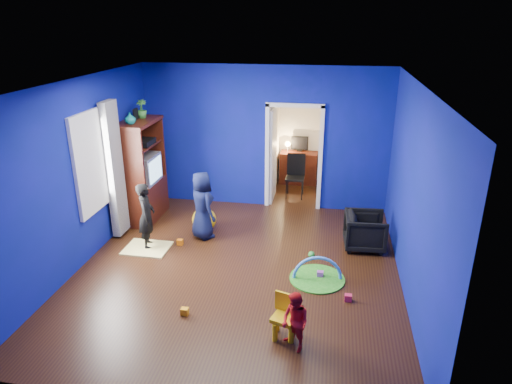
% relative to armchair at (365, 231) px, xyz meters
% --- Properties ---
extents(floor, '(5.00, 5.50, 0.01)m').
position_rel_armchair_xyz_m(floor, '(-2.00, -1.12, -0.31)').
color(floor, black).
rests_on(floor, ground).
extents(ceiling, '(5.00, 5.50, 0.01)m').
position_rel_armchair_xyz_m(ceiling, '(-2.00, -1.12, 2.59)').
color(ceiling, white).
rests_on(ceiling, wall_back).
extents(wall_back, '(5.00, 0.02, 2.90)m').
position_rel_armchair_xyz_m(wall_back, '(-2.00, 1.63, 1.14)').
color(wall_back, navy).
rests_on(wall_back, floor).
extents(wall_front, '(5.00, 0.02, 2.90)m').
position_rel_armchair_xyz_m(wall_front, '(-2.00, -3.87, 1.14)').
color(wall_front, navy).
rests_on(wall_front, floor).
extents(wall_left, '(0.02, 5.50, 2.90)m').
position_rel_armchair_xyz_m(wall_left, '(-4.50, -1.12, 1.14)').
color(wall_left, navy).
rests_on(wall_left, floor).
extents(wall_right, '(0.02, 5.50, 2.90)m').
position_rel_armchair_xyz_m(wall_right, '(0.50, -1.12, 1.14)').
color(wall_right, navy).
rests_on(wall_right, floor).
extents(alcove, '(1.00, 1.75, 2.50)m').
position_rel_armchair_xyz_m(alcove, '(-1.40, 2.51, 0.94)').
color(alcove, silver).
rests_on(alcove, floor).
extents(armchair, '(0.72, 0.71, 0.63)m').
position_rel_armchair_xyz_m(armchair, '(0.00, 0.00, 0.00)').
color(armchair, black).
rests_on(armchair, floor).
extents(child_black, '(0.39, 0.49, 1.17)m').
position_rel_armchair_xyz_m(child_black, '(-3.69, -0.59, 0.27)').
color(child_black, black).
rests_on(child_black, floor).
extents(child_navy, '(0.70, 0.71, 1.24)m').
position_rel_armchair_xyz_m(child_navy, '(-2.86, -0.07, 0.30)').
color(child_navy, '#0E0F36').
rests_on(child_navy, floor).
extents(toddler_red, '(0.46, 0.46, 0.76)m').
position_rel_armchair_xyz_m(toddler_red, '(-0.96, -2.78, 0.07)').
color(toddler_red, '#AF1213').
rests_on(toddler_red, floor).
extents(vase, '(0.24, 0.24, 0.21)m').
position_rel_armchair_xyz_m(vase, '(-4.22, 0.27, 1.75)').
color(vase, '#0B555E').
rests_on(vase, tv_armoire).
extents(potted_plant, '(0.24, 0.24, 0.35)m').
position_rel_armchair_xyz_m(potted_plant, '(-4.22, 0.79, 1.82)').
color(potted_plant, '#357F2E').
rests_on(potted_plant, tv_armoire).
extents(tv_armoire, '(0.58, 1.14, 1.96)m').
position_rel_armchair_xyz_m(tv_armoire, '(-4.22, 0.57, 0.67)').
color(tv_armoire, '#3B1809').
rests_on(tv_armoire, floor).
extents(crt_tv, '(0.46, 0.70, 0.54)m').
position_rel_armchair_xyz_m(crt_tv, '(-4.18, 0.57, 0.71)').
color(crt_tv, silver).
rests_on(crt_tv, tv_armoire).
extents(yellow_blanket, '(0.76, 0.61, 0.03)m').
position_rel_armchair_xyz_m(yellow_blanket, '(-3.69, -0.69, -0.30)').
color(yellow_blanket, '#F2E07A').
rests_on(yellow_blanket, floor).
extents(hopper_ball, '(0.45, 0.45, 0.45)m').
position_rel_armchair_xyz_m(hopper_ball, '(-2.91, 0.18, -0.09)').
color(hopper_ball, yellow).
rests_on(hopper_ball, floor).
extents(kid_chair, '(0.35, 0.35, 0.50)m').
position_rel_armchair_xyz_m(kid_chair, '(-1.11, -2.58, -0.06)').
color(kid_chair, yellow).
rests_on(kid_chair, floor).
extents(play_mat, '(0.84, 0.84, 0.02)m').
position_rel_armchair_xyz_m(play_mat, '(-0.76, -1.18, -0.30)').
color(play_mat, green).
rests_on(play_mat, floor).
extents(toy_arch, '(0.76, 0.15, 0.76)m').
position_rel_armchair_xyz_m(toy_arch, '(-0.76, -1.18, -0.29)').
color(toy_arch, '#3F8CD8').
rests_on(toy_arch, floor).
extents(window_left, '(0.03, 0.95, 1.55)m').
position_rel_armchair_xyz_m(window_left, '(-4.49, -0.77, 1.24)').
color(window_left, white).
rests_on(window_left, wall_left).
extents(curtain, '(0.14, 0.42, 2.40)m').
position_rel_armchair_xyz_m(curtain, '(-4.37, -0.22, 0.94)').
color(curtain, slate).
rests_on(curtain, floor).
extents(doorway, '(1.16, 0.10, 2.10)m').
position_rel_armchair_xyz_m(doorway, '(-1.40, 1.63, 0.74)').
color(doorway, white).
rests_on(doorway, floor).
extents(study_desk, '(0.88, 0.44, 0.75)m').
position_rel_armchair_xyz_m(study_desk, '(-1.40, 3.14, 0.06)').
color(study_desk, '#3D140A').
rests_on(study_desk, floor).
extents(desk_monitor, '(0.40, 0.05, 0.32)m').
position_rel_armchair_xyz_m(desk_monitor, '(-1.40, 3.26, 0.64)').
color(desk_monitor, black).
rests_on(desk_monitor, study_desk).
extents(desk_lamp, '(0.14, 0.14, 0.14)m').
position_rel_armchair_xyz_m(desk_lamp, '(-1.68, 3.20, 0.62)').
color(desk_lamp, '#FFD88C').
rests_on(desk_lamp, study_desk).
extents(folding_chair, '(0.40, 0.40, 0.92)m').
position_rel_armchair_xyz_m(folding_chair, '(-1.40, 2.18, 0.15)').
color(folding_chair, black).
rests_on(folding_chair, floor).
extents(book_shelf, '(0.88, 0.24, 0.04)m').
position_rel_armchair_xyz_m(book_shelf, '(-1.40, 3.25, 1.71)').
color(book_shelf, white).
rests_on(book_shelf, study_desk).
extents(toy_0, '(0.10, 0.08, 0.10)m').
position_rel_armchair_xyz_m(toy_0, '(-0.30, -1.67, -0.26)').
color(toy_0, red).
rests_on(toy_0, floor).
extents(toy_1, '(0.11, 0.11, 0.11)m').
position_rel_armchair_xyz_m(toy_1, '(0.20, 0.11, -0.26)').
color(toy_1, '#2395C8').
rests_on(toy_1, floor).
extents(toy_2, '(0.10, 0.08, 0.10)m').
position_rel_armchair_xyz_m(toy_2, '(-2.47, -2.37, -0.26)').
color(toy_2, '#FC990D').
rests_on(toy_2, floor).
extents(toy_3, '(0.11, 0.11, 0.11)m').
position_rel_armchair_xyz_m(toy_3, '(-0.88, -0.50, -0.26)').
color(toy_3, green).
rests_on(toy_3, floor).
extents(toy_4, '(0.10, 0.08, 0.10)m').
position_rel_armchair_xyz_m(toy_4, '(-0.71, -1.11, -0.26)').
color(toy_4, '#C549C0').
rests_on(toy_4, floor).
extents(toy_5, '(0.10, 0.08, 0.10)m').
position_rel_armchair_xyz_m(toy_5, '(-3.18, -0.44, -0.26)').
color(toy_5, orange).
rests_on(toy_5, floor).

